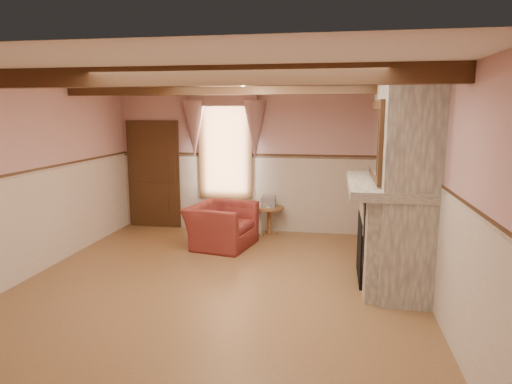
% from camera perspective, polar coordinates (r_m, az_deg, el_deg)
% --- Properties ---
extents(floor, '(5.50, 6.00, 0.01)m').
position_cam_1_polar(floor, '(6.41, -4.75, -11.50)').
color(floor, brown).
rests_on(floor, ground).
extents(ceiling, '(5.50, 6.00, 0.01)m').
position_cam_1_polar(ceiling, '(5.98, -5.15, 14.32)').
color(ceiling, silver).
rests_on(ceiling, wall_back).
extents(wall_back, '(5.50, 0.02, 2.80)m').
position_cam_1_polar(wall_back, '(8.95, -0.04, 3.95)').
color(wall_back, tan).
rests_on(wall_back, floor).
extents(wall_front, '(5.50, 0.02, 2.80)m').
position_cam_1_polar(wall_front, '(3.30, -18.41, -7.22)').
color(wall_front, tan).
rests_on(wall_front, floor).
extents(wall_left, '(0.02, 6.00, 2.80)m').
position_cam_1_polar(wall_left, '(7.24, -26.48, 1.45)').
color(wall_left, tan).
rests_on(wall_left, floor).
extents(wall_right, '(0.02, 6.00, 2.80)m').
position_cam_1_polar(wall_right, '(5.97, 21.52, 0.18)').
color(wall_right, tan).
rests_on(wall_right, floor).
extents(wainscot, '(5.50, 6.00, 1.50)m').
position_cam_1_polar(wainscot, '(6.18, -4.85, -5.01)').
color(wainscot, beige).
rests_on(wainscot, floor).
extents(chair_rail, '(5.50, 6.00, 0.08)m').
position_cam_1_polar(chair_rail, '(6.03, -4.95, 1.89)').
color(chair_rail, black).
rests_on(chair_rail, wainscot).
extents(firebox, '(0.20, 0.95, 0.90)m').
position_cam_1_polar(firebox, '(6.66, 13.59, -6.83)').
color(firebox, black).
rests_on(firebox, floor).
extents(armchair, '(1.21, 1.32, 0.75)m').
position_cam_1_polar(armchair, '(8.05, -4.33, -4.20)').
color(armchair, maroon).
rests_on(armchair, floor).
extents(side_table, '(0.61, 0.61, 0.55)m').
position_cam_1_polar(side_table, '(8.80, 1.67, -3.60)').
color(side_table, brown).
rests_on(side_table, floor).
extents(book_stack, '(0.28, 0.33, 0.20)m').
position_cam_1_polar(book_stack, '(8.75, 1.57, -1.17)').
color(book_stack, '#B7AD8C').
rests_on(book_stack, side_table).
extents(radiator, '(0.72, 0.27, 0.60)m').
position_cam_1_polar(radiator, '(8.88, -1.55, -3.31)').
color(radiator, silver).
rests_on(radiator, floor).
extents(bowl, '(0.35, 0.35, 0.09)m').
position_cam_1_polar(bowl, '(6.28, 16.30, 1.52)').
color(bowl, brown).
rests_on(bowl, mantel).
extents(mantel_clock, '(0.14, 0.24, 0.20)m').
position_cam_1_polar(mantel_clock, '(6.97, 15.70, 2.83)').
color(mantel_clock, black).
rests_on(mantel_clock, mantel).
extents(oil_lamp, '(0.11, 0.11, 0.28)m').
position_cam_1_polar(oil_lamp, '(6.93, 15.74, 3.12)').
color(oil_lamp, gold).
rests_on(oil_lamp, mantel).
extents(candle_red, '(0.06, 0.06, 0.16)m').
position_cam_1_polar(candle_red, '(5.70, 16.95, 1.03)').
color(candle_red, '#A62B14').
rests_on(candle_red, mantel).
extents(jar_yellow, '(0.06, 0.06, 0.12)m').
position_cam_1_polar(jar_yellow, '(5.88, 16.74, 1.10)').
color(jar_yellow, gold).
rests_on(jar_yellow, mantel).
extents(fireplace, '(0.85, 2.00, 2.80)m').
position_cam_1_polar(fireplace, '(6.50, 17.67, 1.16)').
color(fireplace, gray).
rests_on(fireplace, floor).
extents(mantel, '(1.05, 2.05, 0.12)m').
position_cam_1_polar(mantel, '(6.48, 16.08, 0.86)').
color(mantel, gray).
rests_on(mantel, fireplace).
extents(overmantel_mirror, '(0.06, 1.44, 1.04)m').
position_cam_1_polar(overmantel_mirror, '(6.40, 14.69, 6.31)').
color(overmantel_mirror, silver).
rests_on(overmantel_mirror, fireplace).
extents(door, '(1.10, 0.10, 2.10)m').
position_cam_1_polar(door, '(9.52, -12.65, 1.95)').
color(door, black).
rests_on(door, floor).
extents(window, '(1.06, 0.08, 2.02)m').
position_cam_1_polar(window, '(9.02, -3.84, 5.57)').
color(window, white).
rests_on(window, wall_back).
extents(window_drapes, '(1.30, 0.14, 1.40)m').
position_cam_1_polar(window_drapes, '(8.90, -4.03, 9.37)').
color(window_drapes, gray).
rests_on(window_drapes, wall_back).
extents(ceiling_beam_front, '(5.50, 0.18, 0.20)m').
position_cam_1_polar(ceiling_beam_front, '(4.83, -8.91, 14.08)').
color(ceiling_beam_front, black).
rests_on(ceiling_beam_front, ceiling).
extents(ceiling_beam_back, '(5.50, 0.18, 0.20)m').
position_cam_1_polar(ceiling_beam_back, '(7.14, -2.59, 12.84)').
color(ceiling_beam_back, black).
rests_on(ceiling_beam_back, ceiling).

